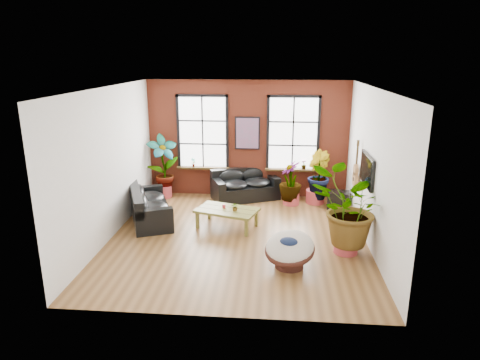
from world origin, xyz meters
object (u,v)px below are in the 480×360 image
object	(u,v)px
sofa_left	(148,206)
coffee_table	(227,211)
papasan_chair	(290,249)
sofa_back	(245,185)

from	to	relation	value
sofa_left	coffee_table	size ratio (longest dim) A/B	1.40
sofa_left	papasan_chair	bearing A→B (deg)	-144.34
sofa_left	coffee_table	bearing A→B (deg)	-119.77
coffee_table	papasan_chair	bearing A→B (deg)	-35.38
sofa_back	coffee_table	bearing A→B (deg)	-120.70
sofa_left	papasan_chair	xyz separation A→B (m)	(3.62, -2.28, 0.01)
coffee_table	papasan_chair	world-z (taller)	papasan_chair
sofa_back	sofa_left	size ratio (longest dim) A/B	0.92
sofa_back	papasan_chair	xyz separation A→B (m)	(1.24, -4.30, -0.01)
coffee_table	papasan_chair	xyz separation A→B (m)	(1.51, -2.00, -0.03)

